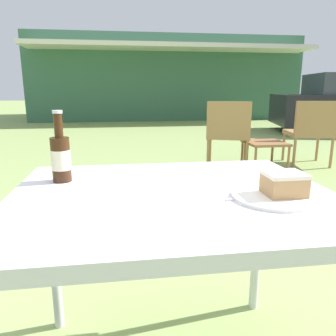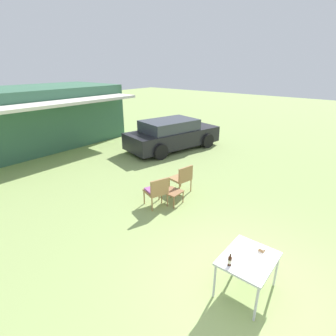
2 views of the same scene
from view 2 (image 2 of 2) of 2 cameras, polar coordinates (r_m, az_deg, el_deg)
name	(u,v)px [view 2 (image 2 of 2)]	position (r m, az deg, el deg)	size (l,w,h in m)	color
ground_plane	(244,290)	(5.17, 16.22, -24.21)	(60.00, 60.00, 0.00)	#8CA35B
cabin_building	(21,119)	(13.72, -29.38, 9.33)	(8.75, 5.14, 2.67)	#38664C
parked_car	(172,135)	(11.97, 0.91, 7.29)	(4.60, 2.67, 1.35)	black
wicker_chair_cushioned	(157,190)	(7.07, -2.49, -4.82)	(0.67, 0.65, 0.86)	#9E7547
wicker_chair_plain	(182,177)	(7.85, 3.11, -2.00)	(0.61, 0.60, 0.86)	#9E7547
garden_side_table	(172,192)	(7.30, 0.97, -5.34)	(0.47, 0.48, 0.37)	brown
patio_table	(248,261)	(4.74, 17.07, -18.76)	(0.96, 0.78, 0.70)	silver
cake_on_plate	(262,250)	(4.88, 19.71, -16.47)	(0.23, 0.23, 0.07)	white
cola_bottle_near	(230,261)	(4.44, 13.30, -19.04)	(0.06, 0.06, 0.24)	#381E0F
fork	(259,253)	(4.84, 19.29, -17.11)	(0.17, 0.03, 0.01)	silver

